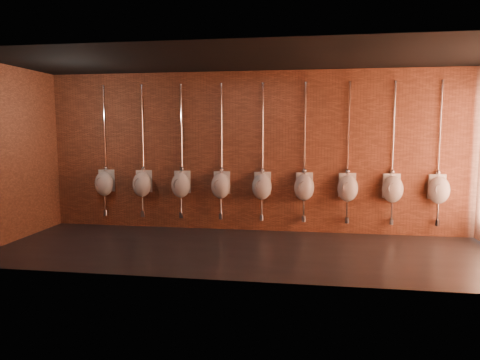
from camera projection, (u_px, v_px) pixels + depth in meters
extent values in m
plane|color=black|center=(242.00, 250.00, 7.30)|extent=(8.50, 8.50, 0.00)
cube|color=black|center=(242.00, 58.00, 6.93)|extent=(8.50, 3.00, 0.04)
cube|color=#9E5839|center=(253.00, 152.00, 8.59)|extent=(8.50, 0.04, 3.20)
cube|color=#9E5839|center=(226.00, 163.00, 5.64)|extent=(8.50, 0.04, 3.20)
cube|color=#9E5839|center=(10.00, 154.00, 7.74)|extent=(0.04, 3.00, 3.20)
ellipsoid|color=silver|center=(104.00, 184.00, 8.98)|extent=(0.46, 0.42, 0.52)
cube|color=silver|center=(107.00, 180.00, 9.10)|extent=(0.34, 0.11, 0.47)
cylinder|color=gray|center=(101.00, 183.00, 8.85)|extent=(0.23, 0.07, 0.23)
cylinder|color=silver|center=(105.00, 129.00, 8.95)|extent=(0.03, 0.03, 1.77)
sphere|color=silver|center=(106.00, 168.00, 9.04)|extent=(0.09, 0.09, 0.09)
cylinder|color=silver|center=(103.00, 86.00, 8.85)|extent=(0.06, 0.06, 0.01)
cylinder|color=silver|center=(105.00, 201.00, 9.02)|extent=(0.04, 0.04, 0.36)
cylinder|color=silver|center=(105.00, 213.00, 9.05)|extent=(0.09, 0.09, 0.12)
cylinder|color=silver|center=(107.00, 212.00, 9.13)|extent=(0.04, 0.17, 0.04)
ellipsoid|color=silver|center=(142.00, 184.00, 8.86)|extent=(0.46, 0.42, 0.52)
cube|color=silver|center=(144.00, 181.00, 8.98)|extent=(0.34, 0.11, 0.47)
cylinder|color=gray|center=(140.00, 184.00, 8.72)|extent=(0.23, 0.07, 0.23)
cylinder|color=silver|center=(142.00, 129.00, 8.83)|extent=(0.03, 0.03, 1.77)
sphere|color=silver|center=(143.00, 168.00, 8.92)|extent=(0.09, 0.09, 0.09)
cylinder|color=silver|center=(141.00, 85.00, 8.73)|extent=(0.06, 0.06, 0.01)
cylinder|color=silver|center=(142.00, 202.00, 8.90)|extent=(0.04, 0.04, 0.36)
cylinder|color=silver|center=(143.00, 214.00, 8.93)|extent=(0.09, 0.09, 0.12)
cylinder|color=silver|center=(144.00, 213.00, 9.01)|extent=(0.04, 0.17, 0.04)
ellipsoid|color=silver|center=(181.00, 185.00, 8.73)|extent=(0.46, 0.42, 0.52)
cube|color=silver|center=(183.00, 182.00, 8.86)|extent=(0.34, 0.11, 0.47)
cylinder|color=gray|center=(179.00, 184.00, 8.60)|extent=(0.23, 0.07, 0.23)
cylinder|color=silver|center=(181.00, 129.00, 8.71)|extent=(0.03, 0.03, 1.77)
sphere|color=silver|center=(182.00, 169.00, 8.79)|extent=(0.09, 0.09, 0.09)
cylinder|color=silver|center=(181.00, 85.00, 8.61)|extent=(0.06, 0.06, 0.01)
cylinder|color=silver|center=(181.00, 203.00, 8.78)|extent=(0.04, 0.04, 0.36)
cylinder|color=silver|center=(181.00, 215.00, 8.80)|extent=(0.09, 0.09, 0.12)
cylinder|color=silver|center=(182.00, 214.00, 8.89)|extent=(0.04, 0.17, 0.04)
ellipsoid|color=silver|center=(221.00, 186.00, 8.61)|extent=(0.46, 0.42, 0.52)
cube|color=silver|center=(222.00, 183.00, 8.73)|extent=(0.34, 0.11, 0.47)
cylinder|color=gray|center=(219.00, 185.00, 8.48)|extent=(0.23, 0.07, 0.23)
cylinder|color=silver|center=(221.00, 129.00, 8.59)|extent=(0.03, 0.03, 1.77)
sphere|color=silver|center=(222.00, 170.00, 8.67)|extent=(0.09, 0.09, 0.09)
cylinder|color=silver|center=(221.00, 84.00, 8.48)|extent=(0.06, 0.06, 0.01)
cylinder|color=silver|center=(221.00, 204.00, 8.65)|extent=(0.04, 0.04, 0.36)
cylinder|color=silver|center=(221.00, 216.00, 8.68)|extent=(0.09, 0.09, 0.12)
cylinder|color=silver|center=(222.00, 215.00, 8.77)|extent=(0.04, 0.17, 0.04)
ellipsoid|color=silver|center=(262.00, 187.00, 8.49)|extent=(0.46, 0.42, 0.52)
cube|color=silver|center=(262.00, 183.00, 8.61)|extent=(0.34, 0.11, 0.47)
cylinder|color=gray|center=(261.00, 186.00, 8.36)|extent=(0.23, 0.07, 0.23)
cylinder|color=silver|center=(263.00, 129.00, 8.46)|extent=(0.03, 0.03, 1.77)
sphere|color=silver|center=(262.00, 170.00, 8.55)|extent=(0.09, 0.09, 0.09)
cylinder|color=silver|center=(263.00, 83.00, 8.36)|extent=(0.06, 0.06, 0.01)
cylinder|color=silver|center=(262.00, 206.00, 8.53)|extent=(0.04, 0.04, 0.36)
cylinder|color=silver|center=(262.00, 217.00, 8.56)|extent=(0.09, 0.09, 0.12)
cylinder|color=silver|center=(262.00, 217.00, 8.64)|extent=(0.04, 0.17, 0.04)
ellipsoid|color=silver|center=(304.00, 188.00, 8.36)|extent=(0.46, 0.42, 0.52)
cube|color=silver|center=(304.00, 184.00, 8.49)|extent=(0.34, 0.11, 0.47)
cylinder|color=gray|center=(304.00, 187.00, 8.23)|extent=(0.23, 0.07, 0.23)
cylinder|color=silver|center=(305.00, 129.00, 8.34)|extent=(0.03, 0.03, 1.77)
sphere|color=silver|center=(304.00, 171.00, 8.43)|extent=(0.09, 0.09, 0.09)
cylinder|color=silver|center=(306.00, 83.00, 8.24)|extent=(0.06, 0.06, 0.01)
cylinder|color=silver|center=(304.00, 207.00, 8.41)|extent=(0.04, 0.04, 0.36)
cylinder|color=silver|center=(304.00, 219.00, 8.44)|extent=(0.09, 0.09, 0.12)
cylinder|color=silver|center=(304.00, 218.00, 8.52)|extent=(0.04, 0.17, 0.04)
ellipsoid|color=silver|center=(348.00, 188.00, 8.24)|extent=(0.46, 0.42, 0.52)
cube|color=silver|center=(347.00, 185.00, 8.36)|extent=(0.34, 0.11, 0.47)
cylinder|color=gray|center=(348.00, 188.00, 8.11)|extent=(0.23, 0.07, 0.23)
cylinder|color=silver|center=(349.00, 129.00, 8.22)|extent=(0.03, 0.03, 1.77)
sphere|color=silver|center=(348.00, 171.00, 8.30)|extent=(0.09, 0.09, 0.09)
cylinder|color=silver|center=(350.00, 82.00, 8.12)|extent=(0.06, 0.06, 0.01)
cylinder|color=silver|center=(347.00, 208.00, 8.29)|extent=(0.04, 0.04, 0.36)
cylinder|color=silver|center=(347.00, 220.00, 8.31)|extent=(0.09, 0.09, 0.12)
cylinder|color=silver|center=(346.00, 219.00, 8.40)|extent=(0.04, 0.17, 0.04)
ellipsoid|color=silver|center=(393.00, 189.00, 8.12)|extent=(0.46, 0.42, 0.52)
cube|color=silver|center=(391.00, 186.00, 8.24)|extent=(0.34, 0.11, 0.47)
cylinder|color=gray|center=(394.00, 189.00, 7.99)|extent=(0.23, 0.07, 0.23)
cylinder|color=silver|center=(394.00, 129.00, 8.10)|extent=(0.03, 0.03, 1.77)
sphere|color=silver|center=(392.00, 172.00, 8.18)|extent=(0.09, 0.09, 0.09)
cylinder|color=silver|center=(396.00, 81.00, 7.99)|extent=(0.06, 0.06, 0.01)
cylinder|color=silver|center=(392.00, 209.00, 8.16)|extent=(0.04, 0.04, 0.36)
cylinder|color=silver|center=(391.00, 221.00, 8.19)|extent=(0.09, 0.09, 0.12)
cylinder|color=silver|center=(390.00, 220.00, 8.27)|extent=(0.04, 0.17, 0.04)
ellipsoid|color=silver|center=(439.00, 190.00, 8.00)|extent=(0.46, 0.42, 0.52)
cube|color=silver|center=(437.00, 186.00, 8.12)|extent=(0.34, 0.11, 0.47)
cylinder|color=gray|center=(441.00, 189.00, 7.86)|extent=(0.23, 0.07, 0.23)
cylinder|color=silver|center=(440.00, 129.00, 7.97)|extent=(0.03, 0.03, 1.77)
sphere|color=silver|center=(438.00, 172.00, 8.06)|extent=(0.09, 0.09, 0.09)
cylinder|color=silver|center=(443.00, 80.00, 7.87)|extent=(0.06, 0.06, 0.01)
cylinder|color=silver|center=(438.00, 210.00, 8.04)|extent=(0.04, 0.04, 0.36)
cylinder|color=silver|center=(437.00, 223.00, 8.07)|extent=(0.09, 0.09, 0.12)
cylinder|color=silver|center=(436.00, 222.00, 8.15)|extent=(0.04, 0.17, 0.04)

